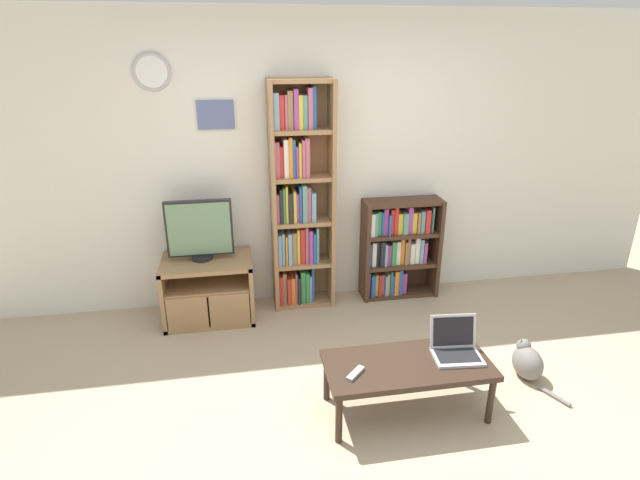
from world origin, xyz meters
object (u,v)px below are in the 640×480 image
Objects in this scene: television at (200,231)px; bookshelf_tall at (299,202)px; laptop at (455,346)px; remote_near_laptop at (355,373)px; bookshelf_short at (397,247)px; cat at (527,362)px; coffee_table at (408,368)px; tv_stand at (209,289)px.

bookshelf_tall is at bearing 7.37° from television.
bookshelf_tall is at bearing 123.15° from laptop.
bookshelf_tall is at bearing 138.51° from remote_near_laptop.
remote_near_laptop is at bearing -115.63° from bookshelf_short.
bookshelf_short is 1.91× the size of cat.
cat is at bearing 19.09° from laptop.
bookshelf_tall is 1.89× the size of coffee_table.
bookshelf_short is at bearing 91.54° from laptop.
tv_stand is 1.39× the size of television.
coffee_table is (1.32, -1.47, 0.06)m from tv_stand.
bookshelf_tall is 1.87m from laptop.
cat is at bearing 11.42° from coffee_table.
coffee_table is at bearing -170.63° from cat.
bookshelf_tall is 14.09× the size of remote_near_laptop.
laptop is at bearing -62.37° from bookshelf_tall.
television is at bearing 148.91° from cat.
coffee_table is (0.49, -1.63, -0.66)m from bookshelf_tall.
laptop is at bearing -40.97° from television.
bookshelf_short is (1.81, 0.12, -0.33)m from television.
bookshelf_short is (0.94, 0.01, -0.51)m from bookshelf_tall.
coffee_table is at bearing -48.06° from tv_stand.
cat is (0.67, 0.16, -0.32)m from laptop.
tv_stand is 2.66m from cat.
television is 1.84m from bookshelf_short.
television is at bearing -172.63° from bookshelf_tall.
tv_stand is 1.98m from coffee_table.
laptop reaches higher than tv_stand.
bookshelf_tall is 6.10× the size of laptop.
coffee_table is 0.38m from remote_near_laptop.
tv_stand is 1.11m from bookshelf_tall.
remote_near_laptop is at bearing -57.88° from television.
cat is at bearing -28.61° from tv_stand.
coffee_table is 2.13× the size of cat.
bookshelf_short reaches higher than cat.
cat is at bearing 55.31° from remote_near_laptop.
tv_stand is at bearing -169.55° from bookshelf_tall.
laptop is 0.71m from remote_near_laptop.
coffee_table is 3.22× the size of laptop.
coffee_table is at bearing 54.18° from remote_near_laptop.
cat is (2.33, -1.27, -0.16)m from tv_stand.
television reaches higher than bookshelf_short.
television reaches higher than laptop.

